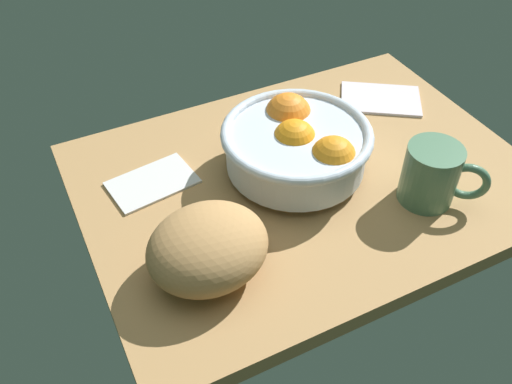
% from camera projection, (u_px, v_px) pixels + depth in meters
% --- Properties ---
extents(ground_plane, '(0.71, 0.52, 0.03)m').
position_uv_depth(ground_plane, '(306.00, 182.00, 0.90)').
color(ground_plane, '#A77D4C').
extents(fruit_bowl, '(0.24, 0.24, 0.10)m').
position_uv_depth(fruit_bowl, '(298.00, 144.00, 0.86)').
color(fruit_bowl, silver).
rests_on(fruit_bowl, ground).
extents(bread_loaf, '(0.18, 0.16, 0.09)m').
position_uv_depth(bread_loaf, '(208.00, 248.00, 0.72)').
color(bread_loaf, '#B1824E').
rests_on(bread_loaf, ground).
extents(napkin_folded, '(0.18, 0.16, 0.01)m').
position_uv_depth(napkin_folded, '(381.00, 98.00, 1.05)').
color(napkin_folded, silver).
rests_on(napkin_folded, ground).
extents(napkin_spare, '(0.14, 0.10, 0.01)m').
position_uv_depth(napkin_spare, '(152.00, 182.00, 0.88)').
color(napkin_spare, silver).
rests_on(napkin_spare, ground).
extents(mug, '(0.11, 0.11, 0.09)m').
position_uv_depth(mug, '(433.00, 175.00, 0.82)').
color(mug, '#4E785B').
rests_on(mug, ground).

